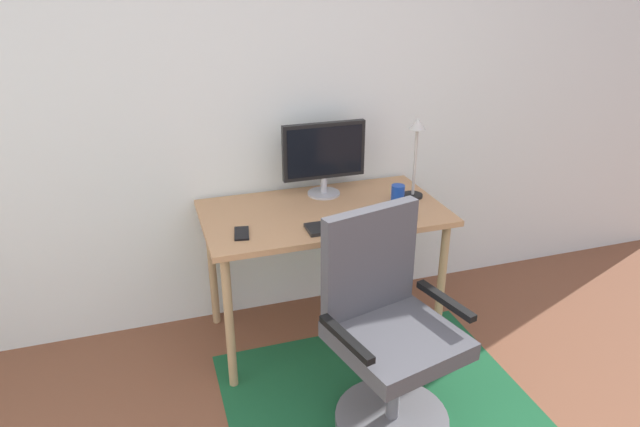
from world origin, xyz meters
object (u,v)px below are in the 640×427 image
at_px(computer_mouse, 408,215).
at_px(desk_lamp, 416,147).
at_px(monitor, 324,154).
at_px(cell_phone, 242,233).
at_px(coffee_cup, 398,194).
at_px(desk, 323,224).
at_px(keyboard, 349,224).
at_px(office_chair, 388,342).

height_order(computer_mouse, desk_lamp, desk_lamp).
bearing_deg(monitor, desk_lamp, -21.88).
bearing_deg(monitor, cell_phone, -145.87).
bearing_deg(cell_phone, coffee_cup, 17.86).
bearing_deg(desk, coffee_cup, -5.26).
bearing_deg(cell_phone, computer_mouse, 5.51).
height_order(monitor, coffee_cup, monitor).
bearing_deg(keyboard, coffee_cup, 28.63).
bearing_deg(office_chair, desk, 81.27).
bearing_deg(monitor, desk, -108.72).
bearing_deg(desk_lamp, office_chair, -121.99).
distance_m(computer_mouse, office_chair, 0.69).
bearing_deg(cell_phone, monitor, 44.33).
xyz_separation_m(computer_mouse, cell_phone, (-0.83, 0.07, -0.01)).
bearing_deg(coffee_cup, desk_lamp, 26.70).
bearing_deg(computer_mouse, desk_lamp, 58.52).
bearing_deg(desk, office_chair, -85.17).
xyz_separation_m(coffee_cup, cell_phone, (-0.86, -0.12, -0.05)).
distance_m(desk, monitor, 0.38).
height_order(desk, monitor, monitor).
xyz_separation_m(keyboard, coffee_cup, (0.35, 0.19, 0.04)).
distance_m(keyboard, office_chair, 0.60).
relative_size(computer_mouse, cell_phone, 0.74).
bearing_deg(desk_lamp, keyboard, -151.86).
xyz_separation_m(monitor, coffee_cup, (0.33, -0.24, -0.18)).
bearing_deg(keyboard, monitor, 88.57).
relative_size(monitor, office_chair, 0.46).
height_order(desk, cell_phone, cell_phone).
bearing_deg(desk_lamp, computer_mouse, -121.48).
height_order(monitor, computer_mouse, monitor).
distance_m(desk, cell_phone, 0.49).
xyz_separation_m(desk, desk_lamp, (0.52, 0.02, 0.37)).
relative_size(computer_mouse, desk_lamp, 0.23).
xyz_separation_m(keyboard, computer_mouse, (0.32, 0.00, 0.01)).
relative_size(keyboard, desk_lamp, 0.97).
xyz_separation_m(monitor, computer_mouse, (0.30, -0.43, -0.22)).
bearing_deg(coffee_cup, computer_mouse, -99.27).
bearing_deg(cell_phone, office_chair, -37.13).
bearing_deg(desk, monitor, 71.28).
height_order(desk, computer_mouse, computer_mouse).
relative_size(desk, keyboard, 2.92).
distance_m(monitor, computer_mouse, 0.57).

